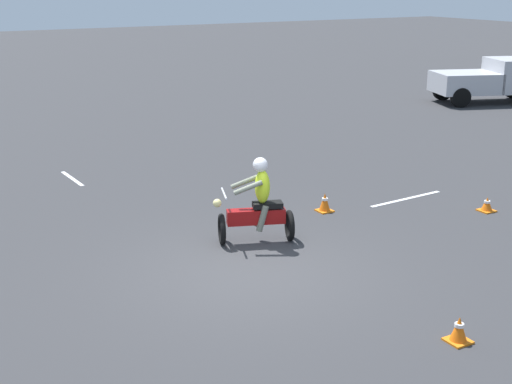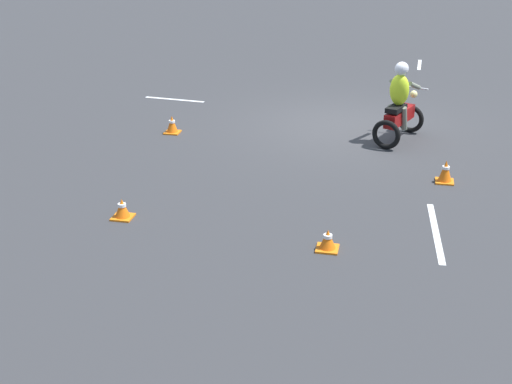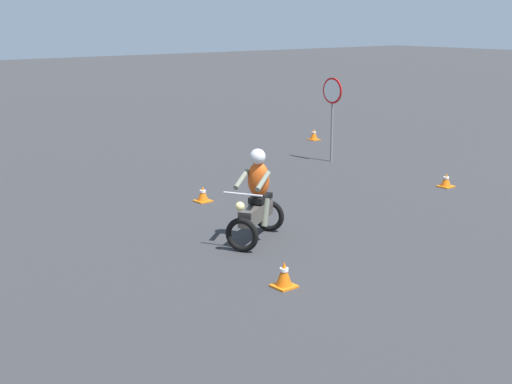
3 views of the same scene
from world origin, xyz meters
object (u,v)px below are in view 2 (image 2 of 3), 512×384
object	(u,v)px
motorcycle_rider_foreground	(400,107)
traffic_cone_mid_left	(172,125)
traffic_cone_far_left	(328,240)
traffic_cone_near_right	(122,209)
traffic_cone_far_center	(445,172)

from	to	relation	value
motorcycle_rider_foreground	traffic_cone_mid_left	distance (m)	4.78
traffic_cone_far_left	traffic_cone_mid_left	bearing A→B (deg)	-50.59
traffic_cone_mid_left	traffic_cone_far_left	distance (m)	6.13
motorcycle_rider_foreground	traffic_cone_far_left	xyz separation A→B (m)	(0.84, 5.21, -0.58)
traffic_cone_near_right	traffic_cone_far_center	bearing A→B (deg)	-152.42
traffic_cone_mid_left	traffic_cone_far_center	xyz separation A→B (m)	(-5.62, 1.70, 0.02)
motorcycle_rider_foreground	traffic_cone_far_center	bearing A→B (deg)	-47.11
traffic_cone_mid_left	motorcycle_rider_foreground	bearing A→B (deg)	-174.27
motorcycle_rider_foreground	traffic_cone_near_right	size ratio (longest dim) A/B	5.09
traffic_cone_mid_left	traffic_cone_far_left	world-z (taller)	traffic_cone_mid_left
traffic_cone_near_right	motorcycle_rider_foreground	bearing A→B (deg)	-130.71
traffic_cone_near_right	traffic_cone_far_center	xyz separation A→B (m)	(-5.02, -2.62, 0.04)
motorcycle_rider_foreground	traffic_cone_far_center	world-z (taller)	motorcycle_rider_foreground
motorcycle_rider_foreground	traffic_cone_far_left	world-z (taller)	motorcycle_rider_foreground
motorcycle_rider_foreground	traffic_cone_far_left	distance (m)	5.31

